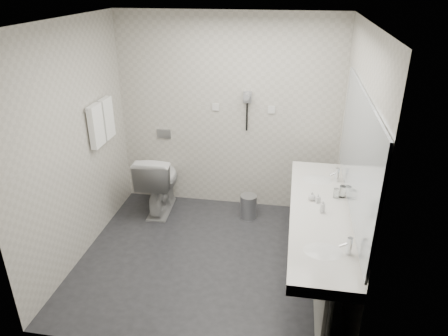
# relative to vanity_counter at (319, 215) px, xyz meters

# --- Properties ---
(floor) EXTENTS (2.80, 2.80, 0.00)m
(floor) POSITION_rel_vanity_counter_xyz_m (-1.12, 0.20, -0.80)
(floor) COLOR #232428
(floor) RESTS_ON ground
(ceiling) EXTENTS (2.80, 2.80, 0.00)m
(ceiling) POSITION_rel_vanity_counter_xyz_m (-1.12, 0.20, 1.70)
(ceiling) COLOR silver
(ceiling) RESTS_ON wall_back
(wall_back) EXTENTS (2.80, 0.00, 2.80)m
(wall_back) POSITION_rel_vanity_counter_xyz_m (-1.12, 1.50, 0.45)
(wall_back) COLOR beige
(wall_back) RESTS_ON floor
(wall_front) EXTENTS (2.80, 0.00, 2.80)m
(wall_front) POSITION_rel_vanity_counter_xyz_m (-1.12, -1.10, 0.45)
(wall_front) COLOR beige
(wall_front) RESTS_ON floor
(wall_left) EXTENTS (0.00, 2.60, 2.60)m
(wall_left) POSITION_rel_vanity_counter_xyz_m (-2.52, 0.20, 0.45)
(wall_left) COLOR beige
(wall_left) RESTS_ON floor
(wall_right) EXTENTS (0.00, 2.60, 2.60)m
(wall_right) POSITION_rel_vanity_counter_xyz_m (0.27, 0.20, 0.45)
(wall_right) COLOR beige
(wall_right) RESTS_ON floor
(vanity_counter) EXTENTS (0.55, 2.20, 0.10)m
(vanity_counter) POSITION_rel_vanity_counter_xyz_m (0.00, 0.00, 0.00)
(vanity_counter) COLOR silver
(vanity_counter) RESTS_ON floor
(vanity_panel) EXTENTS (0.03, 2.15, 0.75)m
(vanity_panel) POSITION_rel_vanity_counter_xyz_m (0.02, 0.00, -0.42)
(vanity_panel) COLOR gray
(vanity_panel) RESTS_ON floor
(vanity_post_near) EXTENTS (0.06, 0.06, 0.75)m
(vanity_post_near) POSITION_rel_vanity_counter_xyz_m (0.05, -1.04, -0.42)
(vanity_post_near) COLOR silver
(vanity_post_near) RESTS_ON floor
(vanity_post_far) EXTENTS (0.06, 0.06, 0.75)m
(vanity_post_far) POSITION_rel_vanity_counter_xyz_m (0.05, 1.04, -0.42)
(vanity_post_far) COLOR silver
(vanity_post_far) RESTS_ON floor
(mirror) EXTENTS (0.02, 2.20, 1.05)m
(mirror) POSITION_rel_vanity_counter_xyz_m (0.26, 0.00, 0.65)
(mirror) COLOR #B2BCC6
(mirror) RESTS_ON wall_right
(basin_near) EXTENTS (0.40, 0.31, 0.05)m
(basin_near) POSITION_rel_vanity_counter_xyz_m (0.00, -0.65, 0.04)
(basin_near) COLOR silver
(basin_near) RESTS_ON vanity_counter
(basin_far) EXTENTS (0.40, 0.31, 0.05)m
(basin_far) POSITION_rel_vanity_counter_xyz_m (0.00, 0.65, 0.04)
(basin_far) COLOR silver
(basin_far) RESTS_ON vanity_counter
(faucet_near) EXTENTS (0.04, 0.04, 0.15)m
(faucet_near) POSITION_rel_vanity_counter_xyz_m (0.19, -0.65, 0.12)
(faucet_near) COLOR silver
(faucet_near) RESTS_ON vanity_counter
(faucet_far) EXTENTS (0.04, 0.04, 0.15)m
(faucet_far) POSITION_rel_vanity_counter_xyz_m (0.19, 0.65, 0.12)
(faucet_far) COLOR silver
(faucet_far) RESTS_ON vanity_counter
(soap_bottle_a) EXTENTS (0.06, 0.06, 0.09)m
(soap_bottle_a) POSITION_rel_vanity_counter_xyz_m (-0.02, 0.15, 0.10)
(soap_bottle_a) COLOR silver
(soap_bottle_a) RESTS_ON vanity_counter
(soap_bottle_b) EXTENTS (0.10, 0.10, 0.09)m
(soap_bottle_b) POSITION_rel_vanity_counter_xyz_m (-0.07, 0.18, 0.09)
(soap_bottle_b) COLOR silver
(soap_bottle_b) RESTS_ON vanity_counter
(soap_bottle_c) EXTENTS (0.06, 0.06, 0.13)m
(soap_bottle_c) POSITION_rel_vanity_counter_xyz_m (0.02, -0.04, 0.11)
(soap_bottle_c) COLOR silver
(soap_bottle_c) RESTS_ON vanity_counter
(glass_left) EXTENTS (0.08, 0.08, 0.12)m
(glass_left) POSITION_rel_vanity_counter_xyz_m (0.22, 0.30, 0.11)
(glass_left) COLOR silver
(glass_left) RESTS_ON vanity_counter
(glass_right) EXTENTS (0.06, 0.06, 0.10)m
(glass_right) POSITION_rel_vanity_counter_xyz_m (0.16, 0.27, 0.10)
(glass_right) COLOR silver
(glass_right) RESTS_ON vanity_counter
(toilet) EXTENTS (0.50, 0.83, 0.82)m
(toilet) POSITION_rel_vanity_counter_xyz_m (-1.97, 1.15, -0.39)
(toilet) COLOR silver
(toilet) RESTS_ON floor
(flush_plate) EXTENTS (0.18, 0.02, 0.12)m
(flush_plate) POSITION_rel_vanity_counter_xyz_m (-1.98, 1.49, 0.15)
(flush_plate) COLOR #B2B5BA
(flush_plate) RESTS_ON wall_back
(pedal_bin) EXTENTS (0.22, 0.22, 0.30)m
(pedal_bin) POSITION_rel_vanity_counter_xyz_m (-0.79, 1.14, -0.65)
(pedal_bin) COLOR #B2B5BA
(pedal_bin) RESTS_ON floor
(bin_lid) EXTENTS (0.21, 0.21, 0.02)m
(bin_lid) POSITION_rel_vanity_counter_xyz_m (-0.79, 1.14, -0.49)
(bin_lid) COLOR #B2B5BA
(bin_lid) RESTS_ON pedal_bin
(towel_rail) EXTENTS (0.02, 0.62, 0.02)m
(towel_rail) POSITION_rel_vanity_counter_xyz_m (-2.47, 0.75, 0.75)
(towel_rail) COLOR silver
(towel_rail) RESTS_ON wall_left
(towel_near) EXTENTS (0.07, 0.24, 0.48)m
(towel_near) POSITION_rel_vanity_counter_xyz_m (-2.46, 0.61, 0.53)
(towel_near) COLOR white
(towel_near) RESTS_ON towel_rail
(towel_far) EXTENTS (0.07, 0.24, 0.48)m
(towel_far) POSITION_rel_vanity_counter_xyz_m (-2.46, 0.89, 0.53)
(towel_far) COLOR white
(towel_far) RESTS_ON towel_rail
(dryer_cradle) EXTENTS (0.10, 0.04, 0.14)m
(dryer_cradle) POSITION_rel_vanity_counter_xyz_m (-0.88, 1.47, 0.70)
(dryer_cradle) COLOR gray
(dryer_cradle) RESTS_ON wall_back
(dryer_barrel) EXTENTS (0.08, 0.14, 0.08)m
(dryer_barrel) POSITION_rel_vanity_counter_xyz_m (-0.88, 1.40, 0.73)
(dryer_barrel) COLOR gray
(dryer_barrel) RESTS_ON dryer_cradle
(dryer_cord) EXTENTS (0.02, 0.02, 0.35)m
(dryer_cord) POSITION_rel_vanity_counter_xyz_m (-0.88, 1.46, 0.45)
(dryer_cord) COLOR black
(dryer_cord) RESTS_ON dryer_cradle
(switch_plate_a) EXTENTS (0.09, 0.02, 0.09)m
(switch_plate_a) POSITION_rel_vanity_counter_xyz_m (-1.27, 1.49, 0.55)
(switch_plate_a) COLOR silver
(switch_plate_a) RESTS_ON wall_back
(switch_plate_b) EXTENTS (0.09, 0.02, 0.09)m
(switch_plate_b) POSITION_rel_vanity_counter_xyz_m (-0.57, 1.49, 0.55)
(switch_plate_b) COLOR silver
(switch_plate_b) RESTS_ON wall_back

